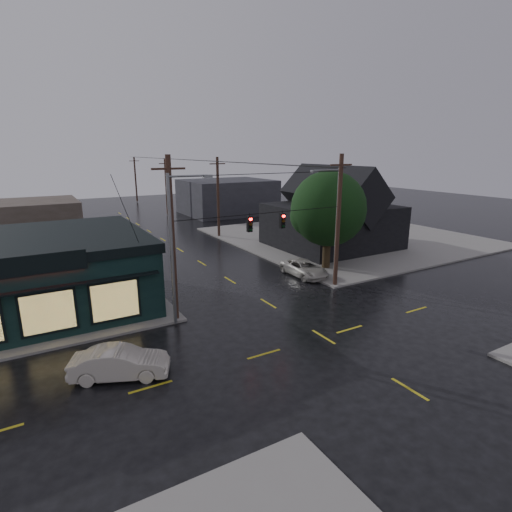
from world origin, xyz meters
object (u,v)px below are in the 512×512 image
corner_tree (328,209)px  suv_silver (304,268)px  utility_pole_ne (335,286)px  sedan_cream (120,363)px  utility_pole_nw (177,320)px

corner_tree → suv_silver: bearing=-166.5°
corner_tree → utility_pole_ne: (-2.47, -4.07, -5.44)m
sedan_cream → suv_silver: size_ratio=0.93×
corner_tree → utility_pole_ne: 7.23m
sedan_cream → utility_pole_nw: bearing=-18.7°
corner_tree → suv_silver: 5.67m
utility_pole_nw → sedan_cream: bearing=-131.9°
utility_pole_ne → corner_tree: bearing=58.8°
sedan_cream → suv_silver: bearing=-40.6°
corner_tree → utility_pole_ne: corner_tree is taller
corner_tree → sedan_cream: 22.39m
utility_pole_nw → suv_silver: 12.96m
suv_silver → utility_pole_nw: bearing=-164.8°
utility_pole_nw → corner_tree: bearing=14.8°
utility_pole_nw → suv_silver: (12.50, 3.36, 0.67)m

